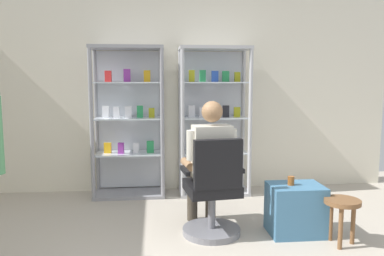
# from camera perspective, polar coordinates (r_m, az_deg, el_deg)

# --- Properties ---
(back_wall) EXTENTS (6.00, 0.10, 2.70)m
(back_wall) POSITION_cam_1_polar(r_m,az_deg,el_deg) (5.18, -3.21, 5.69)
(back_wall) COLOR silver
(back_wall) RESTS_ON ground
(display_cabinet_left) EXTENTS (0.90, 0.45, 1.90)m
(display_cabinet_left) POSITION_cam_1_polar(r_m,az_deg,el_deg) (4.98, -9.42, 1.07)
(display_cabinet_left) COLOR gray
(display_cabinet_left) RESTS_ON ground
(display_cabinet_right) EXTENTS (0.90, 0.45, 1.90)m
(display_cabinet_right) POSITION_cam_1_polar(r_m,az_deg,el_deg) (5.02, 3.21, 1.26)
(display_cabinet_right) COLOR #B7B7BC
(display_cabinet_right) RESTS_ON ground
(office_chair) EXTENTS (0.59, 0.56, 0.96)m
(office_chair) POSITION_cam_1_polar(r_m,az_deg,el_deg) (3.68, 3.16, -10.07)
(office_chair) COLOR slate
(office_chair) RESTS_ON ground
(seated_shopkeeper) EXTENTS (0.52, 0.60, 1.29)m
(seated_shopkeeper) POSITION_cam_1_polar(r_m,az_deg,el_deg) (3.75, 2.52, -4.70)
(seated_shopkeeper) COLOR #3F382D
(seated_shopkeeper) RESTS_ON ground
(storage_crate) EXTENTS (0.51, 0.39, 0.48)m
(storage_crate) POSITION_cam_1_polar(r_m,az_deg,el_deg) (3.91, 15.10, -11.60)
(storage_crate) COLOR teal
(storage_crate) RESTS_ON ground
(tea_glass) EXTENTS (0.06, 0.06, 0.09)m
(tea_glass) POSITION_cam_1_polar(r_m,az_deg,el_deg) (3.82, 14.51, -7.60)
(tea_glass) COLOR brown
(tea_glass) RESTS_ON storage_crate
(wooden_stool) EXTENTS (0.32, 0.32, 0.42)m
(wooden_stool) POSITION_cam_1_polar(r_m,az_deg,el_deg) (3.77, 21.43, -11.09)
(wooden_stool) COLOR brown
(wooden_stool) RESTS_ON ground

